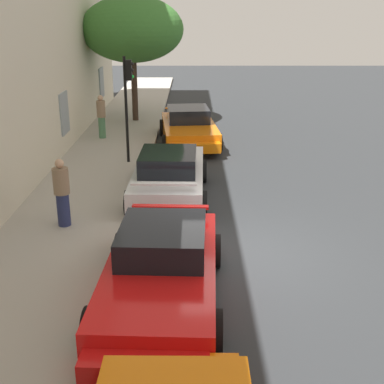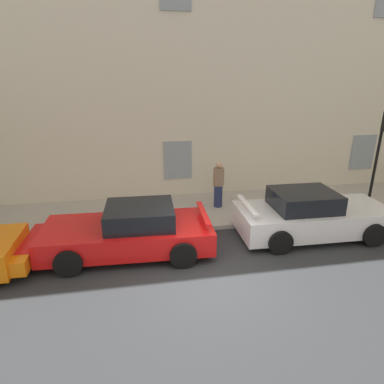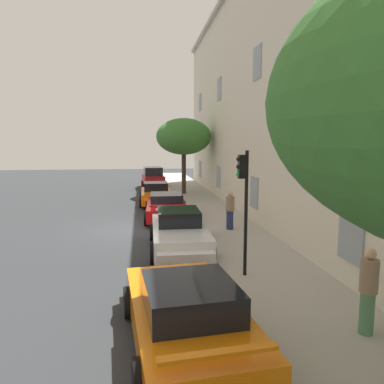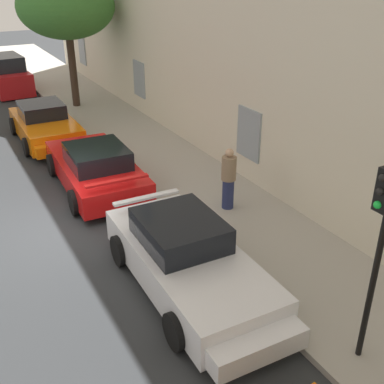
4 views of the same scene
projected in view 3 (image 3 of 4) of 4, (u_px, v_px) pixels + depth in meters
ground_plane at (136, 229)px, 16.83m from camera, size 80.00×80.00×0.00m
sidewalk at (222, 224)px, 17.39m from camera, size 60.00×3.21×0.14m
building_facade at (303, 87)px, 17.05m from camera, size 40.83×5.00×13.12m
sportscar_red_lead at (156, 195)px, 23.53m from camera, size 4.63×2.18×1.38m
sportscar_yellow_flank at (166, 207)px, 19.07m from camera, size 5.13×2.38×1.39m
sportscar_white_middle at (180, 234)px, 13.24m from camera, size 5.13×2.25×1.46m
sportscar_tail_end at (185, 311)px, 7.19m from camera, size 5.14×2.59×1.41m
hatchback_parked at (153, 179)px, 31.92m from camera, size 4.06×2.08×1.88m
tree_midblock at (184, 137)px, 27.14m from camera, size 4.12×4.12×5.67m
traffic_light at (244, 191)px, 10.19m from camera, size 0.22×0.36×3.60m
pedestrian_admiring at (230, 210)px, 16.02m from camera, size 0.48×0.48×1.71m
pedestrian_strolling at (368, 290)px, 7.16m from camera, size 0.49×0.49×1.77m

